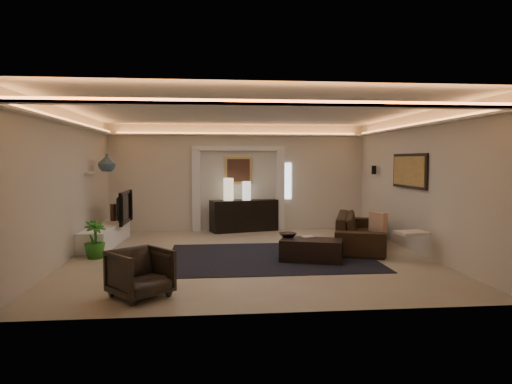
{
  "coord_description": "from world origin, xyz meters",
  "views": [
    {
      "loc": [
        -0.77,
        -9.13,
        1.93
      ],
      "look_at": [
        0.2,
        0.6,
        1.25
      ],
      "focal_mm": 32.2,
      "sensor_mm": 36.0,
      "label": 1
    }
  ],
  "objects": [
    {
      "name": "console",
      "position": [
        0.14,
        3.25,
        0.4
      ],
      "size": [
        1.89,
        1.02,
        0.9
      ],
      "primitive_type": "cube",
      "rotation": [
        0.0,
        0.0,
        0.27
      ],
      "color": "black",
      "rests_on": "ground"
    },
    {
      "name": "tv",
      "position": [
        -2.89,
        1.87,
        0.83
      ],
      "size": [
        1.32,
        0.18,
        0.76
      ],
      "primitive_type": "imported",
      "rotation": [
        0.0,
        0.0,
        1.56
      ],
      "color": "black",
      "rests_on": "media_ledge"
    },
    {
      "name": "pilaster_left",
      "position": [
        -1.15,
        3.4,
        1.1
      ],
      "size": [
        0.22,
        0.2,
        2.2
      ],
      "primitive_type": "cube",
      "color": "silver",
      "rests_on": "ground"
    },
    {
      "name": "figurine",
      "position": [
        -3.15,
        2.37,
        0.64
      ],
      "size": [
        0.16,
        0.16,
        0.41
      ],
      "primitive_type": "cylinder",
      "rotation": [
        0.0,
        0.0,
        -0.06
      ],
      "color": "#472B20",
      "rests_on": "media_ledge"
    },
    {
      "name": "armchair",
      "position": [
        -1.76,
        -2.64,
        0.34
      ],
      "size": [
        1.04,
        1.05,
        0.69
      ],
      "primitive_type": "imported",
      "rotation": [
        0.0,
        0.0,
        0.7
      ],
      "color": "black",
      "rests_on": "ground"
    },
    {
      "name": "wall_left",
      "position": [
        -3.5,
        0.0,
        1.45
      ],
      "size": [
        0.0,
        7.0,
        7.0
      ],
      "primitive_type": "plane",
      "rotation": [
        1.57,
        0.0,
        1.57
      ],
      "color": "beige",
      "rests_on": "ground"
    },
    {
      "name": "plant",
      "position": [
        -3.04,
        0.06,
        0.37
      ],
      "size": [
        0.59,
        0.59,
        0.74
      ],
      "primitive_type": "imported",
      "rotation": [
        0.0,
        0.0,
        0.68
      ],
      "color": "#25671A",
      "rests_on": "ground"
    },
    {
      "name": "pilaster_right",
      "position": [
        1.15,
        3.4,
        1.1
      ],
      "size": [
        0.22,
        0.2,
        2.2
      ],
      "primitive_type": "cube",
      "color": "silver",
      "rests_on": "ground"
    },
    {
      "name": "floor",
      "position": [
        0.0,
        0.0,
        0.0
      ],
      "size": [
        7.0,
        7.0,
        0.0
      ],
      "primitive_type": "plane",
      "color": "#A9A08C",
      "rests_on": "ground"
    },
    {
      "name": "throw_pillow",
      "position": [
        2.95,
        0.73,
        0.55
      ],
      "size": [
        0.31,
        0.46,
        0.45
      ],
      "primitive_type": "cube",
      "rotation": [
        0.0,
        0.0,
        0.43
      ],
      "color": "tan",
      "rests_on": "sofa"
    },
    {
      "name": "area_rug",
      "position": [
        0.4,
        -0.2,
        0.01
      ],
      "size": [
        4.0,
        3.0,
        0.01
      ],
      "primitive_type": "cube",
      "color": "black",
      "rests_on": "ground"
    },
    {
      "name": "wall_back",
      "position": [
        0.0,
        3.5,
        1.45
      ],
      "size": [
        7.0,
        0.0,
        7.0
      ],
      "primitive_type": "plane",
      "rotation": [
        1.57,
        0.0,
        0.0
      ],
      "color": "beige",
      "rests_on": "ground"
    },
    {
      "name": "painting_frame",
      "position": [
        0.0,
        3.47,
        1.65
      ],
      "size": [
        0.74,
        0.04,
        0.74
      ],
      "primitive_type": "cube",
      "color": "tan",
      "rests_on": "wall_back"
    },
    {
      "name": "art_panel_gold",
      "position": [
        3.44,
        0.3,
        1.7
      ],
      "size": [
        0.02,
        1.5,
        0.62
      ],
      "primitive_type": "cube",
      "color": "tan",
      "rests_on": "wall_right"
    },
    {
      "name": "alcove_header",
      "position": [
        0.0,
        3.4,
        2.25
      ],
      "size": [
        2.52,
        0.2,
        0.12
      ],
      "primitive_type": "cube",
      "color": "silver",
      "rests_on": "wall_back"
    },
    {
      "name": "lamp_left",
      "position": [
        -0.29,
        3.19,
        1.09
      ],
      "size": [
        0.32,
        0.32,
        0.6
      ],
      "primitive_type": "cylinder",
      "rotation": [
        0.0,
        0.0,
        0.24
      ],
      "color": "#FFEDBB",
      "rests_on": "console"
    },
    {
      "name": "ginger_jar",
      "position": [
        -3.15,
        1.77,
        1.87
      ],
      "size": [
        0.46,
        0.46,
        0.4
      ],
      "primitive_type": "imported",
      "rotation": [
        0.0,
        0.0,
        -0.22
      ],
      "color": "slate",
      "rests_on": "wall_niche"
    },
    {
      "name": "bowl",
      "position": [
        0.74,
        -0.29,
        0.45
      ],
      "size": [
        0.4,
        0.4,
        0.08
      ],
      "primitive_type": "imported",
      "rotation": [
        0.0,
        0.0,
        0.24
      ],
      "color": "#2E1E19",
      "rests_on": "coffee_table"
    },
    {
      "name": "wall_niche",
      "position": [
        -3.44,
        1.4,
        1.65
      ],
      "size": [
        0.1,
        0.55,
        0.04
      ],
      "primitive_type": "cube",
      "color": "silver",
      "rests_on": "wall_left"
    },
    {
      "name": "cove_soffit",
      "position": [
        0.0,
        0.0,
        2.62
      ],
      "size": [
        7.0,
        7.0,
        0.04
      ],
      "primitive_type": "cube",
      "color": "silver",
      "rests_on": "ceiling"
    },
    {
      "name": "wall_right",
      "position": [
        3.5,
        0.0,
        1.45
      ],
      "size": [
        0.0,
        7.0,
        7.0
      ],
      "primitive_type": "plane",
      "rotation": [
        1.57,
        0.0,
        -1.57
      ],
      "color": "beige",
      "rests_on": "ground"
    },
    {
      "name": "lamp_right",
      "position": [
        0.2,
        3.18,
        1.09
      ],
      "size": [
        0.23,
        0.23,
        0.51
      ],
      "primitive_type": "cylinder",
      "rotation": [
        0.0,
        0.0,
        0.01
      ],
      "color": "white",
      "rests_on": "console"
    },
    {
      "name": "wall_front",
      "position": [
        0.0,
        -3.5,
        1.45
      ],
      "size": [
        7.0,
        0.0,
        7.0
      ],
      "primitive_type": "plane",
      "rotation": [
        -1.57,
        0.0,
        0.0
      ],
      "color": "beige",
      "rests_on": "ground"
    },
    {
      "name": "sofa",
      "position": [
        2.52,
        0.63,
        0.37
      ],
      "size": [
        2.73,
        1.75,
        0.74
      ],
      "primitive_type": "imported",
      "rotation": [
        0.0,
        0.0,
        1.25
      ],
      "color": "#582D1E",
      "rests_on": "ground"
    },
    {
      "name": "wall_sconce",
      "position": [
        3.38,
        2.2,
        1.68
      ],
      "size": [
        0.12,
        0.12,
        0.22
      ],
      "primitive_type": "cylinder",
      "color": "black",
      "rests_on": "wall_right"
    },
    {
      "name": "ceiling",
      "position": [
        0.0,
        0.0,
        2.9
      ],
      "size": [
        7.0,
        7.0,
        0.0
      ],
      "primitive_type": "plane",
      "rotation": [
        3.14,
        0.0,
        0.0
      ],
      "color": "white",
      "rests_on": "ground"
    },
    {
      "name": "art_panel_frame",
      "position": [
        3.47,
        0.3,
        1.7
      ],
      "size": [
        0.04,
        1.64,
        0.74
      ],
      "primitive_type": "cube",
      "color": "black",
      "rests_on": "wall_right"
    },
    {
      "name": "painting_canvas",
      "position": [
        0.0,
        3.44,
        1.65
      ],
      "size": [
        0.62,
        0.02,
        0.62
      ],
      "primitive_type": "cube",
      "color": "#4C2D1E",
      "rests_on": "wall_back"
    },
    {
      "name": "throw_blanket",
      "position": [
        3.03,
        -0.84,
        0.55
      ],
      "size": [
        0.59,
        0.51,
        0.06
      ],
      "primitive_type": "cube",
      "rotation": [
        0.0,
        0.0,
        0.15
      ],
      "color": "#FFE5C9",
      "rests_on": "sofa"
    },
    {
      "name": "media_ledge",
      "position": [
        -3.15,
        1.45,
        0.23
      ],
      "size": [
        0.7,
        2.34,
        0.43
      ],
      "primitive_type": "cube",
      "rotation": [
        0.0,
        0.0,
        -0.05
      ],
      "color": "white",
      "rests_on": "ground"
    },
    {
      "name": "magazine",
      "position": [
        1.12,
        -0.4,
        0.42
      ],
      "size": [
        0.26,
        0.21,
        0.03
      ],
      "primitive_type": "cube",
      "rotation": [
        0.0,
        0.0,
        0.26
      ],
      "color": "beige",
      "rests_on": "coffee_table"
    },
    {
      "name": "coffee_table",
      "position": [
        1.15,
        -0.6,
        0.2
      ],
      "size": [
        1.3,
        0.98,
        0.43
      ],
      "primitive_type": "cube",
      "rotation": [
        0.0,
        0.0,
        -0.33
      ],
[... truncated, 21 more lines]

